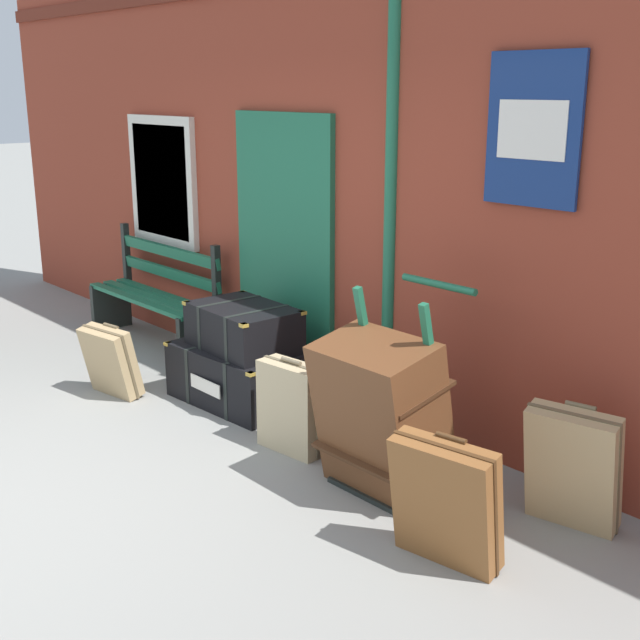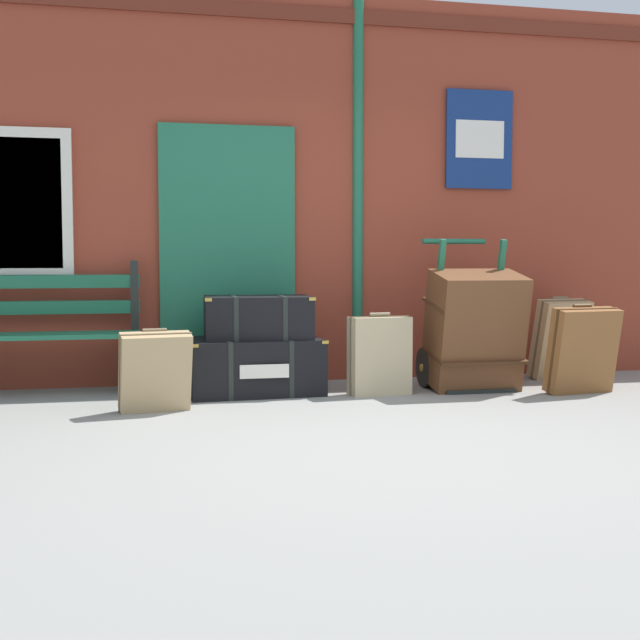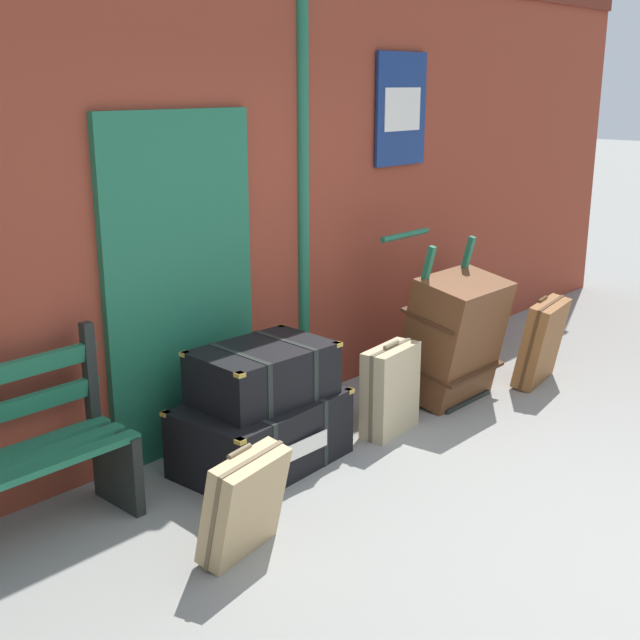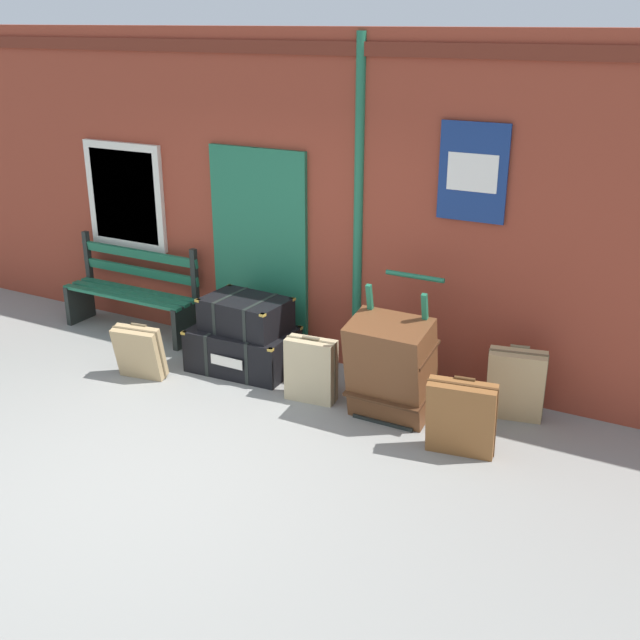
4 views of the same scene
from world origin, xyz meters
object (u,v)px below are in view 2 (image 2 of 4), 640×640
(steamer_trunk_base, at_px, (253,366))
(suitcase_brown, at_px, (560,339))
(suitcase_tan, at_px, (583,350))
(steamer_trunk_middle, at_px, (258,317))
(platform_bench, at_px, (32,336))
(porters_trolley, at_px, (466,354))
(large_brown_trunk, at_px, (475,330))
(suitcase_oxblood, at_px, (155,372))
(suitcase_slate, at_px, (379,356))

(steamer_trunk_base, distance_m, suitcase_brown, 2.67)
(suitcase_tan, bearing_deg, steamer_trunk_middle, 166.49)
(platform_bench, bearing_deg, suitcase_brown, -0.96)
(suitcase_brown, bearing_deg, steamer_trunk_middle, -175.83)
(porters_trolley, bearing_deg, large_brown_trunk, -90.00)
(suitcase_tan, xyz_separation_m, suitcase_oxblood, (-3.18, -0.10, -0.06))
(steamer_trunk_base, bearing_deg, large_brown_trunk, -8.23)
(large_brown_trunk, distance_m, suitcase_brown, 1.07)
(platform_bench, distance_m, suitcase_slate, 2.62)
(suitcase_slate, bearing_deg, porters_trolley, 14.51)
(large_brown_trunk, bearing_deg, steamer_trunk_base, 171.77)
(steamer_trunk_middle, relative_size, suitcase_oxblood, 1.49)
(steamer_trunk_middle, height_order, suitcase_slate, steamer_trunk_middle)
(steamer_trunk_base, xyz_separation_m, suitcase_tan, (2.44, -0.56, 0.12))
(porters_trolley, distance_m, suitcase_oxblood, 2.51)
(steamer_trunk_base, relative_size, suitcase_brown, 1.48)
(suitcase_tan, xyz_separation_m, suitcase_slate, (-1.51, 0.29, -0.04))
(porters_trolley, height_order, suitcase_slate, porters_trolley)
(porters_trolley, relative_size, suitcase_oxblood, 2.12)
(suitcase_slate, bearing_deg, steamer_trunk_middle, 162.14)
(steamer_trunk_base, distance_m, suitcase_tan, 2.50)
(large_brown_trunk, distance_m, suitcase_oxblood, 2.48)
(porters_trolley, xyz_separation_m, suitcase_oxblood, (-2.44, -0.59, 0.00))
(large_brown_trunk, bearing_deg, suitcase_brown, 25.09)
(large_brown_trunk, distance_m, suitcase_slate, 0.79)
(large_brown_trunk, relative_size, suitcase_slate, 1.51)
(steamer_trunk_base, height_order, suitcase_brown, suitcase_brown)
(steamer_trunk_base, distance_m, porters_trolley, 1.70)
(large_brown_trunk, bearing_deg, steamer_trunk_middle, 171.03)
(suitcase_oxblood, bearing_deg, suitcase_brown, 14.29)
(platform_bench, bearing_deg, suitcase_oxblood, -46.62)
(porters_trolley, height_order, suitcase_brown, porters_trolley)
(porters_trolley, xyz_separation_m, suitcase_tan, (0.74, -0.49, 0.06))
(steamer_trunk_middle, height_order, porters_trolley, porters_trolley)
(steamer_trunk_middle, relative_size, porters_trolley, 0.70)
(suitcase_brown, bearing_deg, suitcase_slate, -164.70)
(large_brown_trunk, relative_size, suitcase_brown, 1.34)
(steamer_trunk_middle, xyz_separation_m, suitcase_oxblood, (-0.79, -0.68, -0.31))
(porters_trolley, distance_m, large_brown_trunk, 0.27)
(steamer_trunk_base, height_order, suitcase_slate, suitcase_slate)
(large_brown_trunk, distance_m, suitcase_tan, 0.82)
(suitcase_brown, relative_size, suitcase_oxblood, 1.26)
(suitcase_oxblood, bearing_deg, platform_bench, 133.38)
(steamer_trunk_middle, bearing_deg, suitcase_brown, 4.17)
(steamer_trunk_middle, relative_size, suitcase_slate, 1.33)
(porters_trolley, distance_m, suitcase_slate, 0.80)
(platform_bench, relative_size, steamer_trunk_base, 1.53)
(steamer_trunk_middle, distance_m, large_brown_trunk, 1.68)
(porters_trolley, bearing_deg, suitcase_oxblood, -166.36)
(suitcase_brown, distance_m, suitcase_tan, 0.80)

